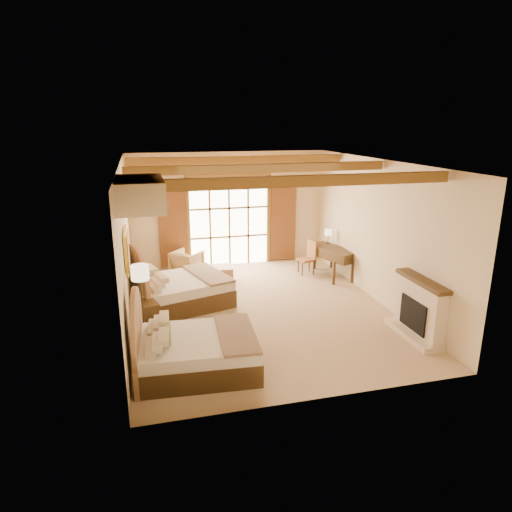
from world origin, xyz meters
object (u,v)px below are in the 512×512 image
object	(u,v)px
bed_near	(188,349)
nightstand	(144,318)
bed_far	(173,289)
armchair	(187,263)
desk	(333,261)

from	to	relation	value
bed_near	nightstand	bearing A→B (deg)	116.02
bed_far	nightstand	world-z (taller)	bed_far
bed_far	nightstand	xyz separation A→B (m)	(-0.66, -1.22, -0.10)
armchair	nightstand	bearing A→B (deg)	111.74
nightstand	desk	xyz separation A→B (m)	(4.97, 2.30, 0.10)
bed_far	armchair	xyz separation A→B (m)	(0.53, 2.17, -0.08)
bed_far	armchair	bearing A→B (deg)	59.44
armchair	desk	distance (m)	3.93
bed_near	armchair	size ratio (longest dim) A/B	2.87
bed_near	desk	world-z (taller)	bed_near
bed_near	armchair	xyz separation A→B (m)	(0.52, 5.05, -0.07)
bed_near	armchair	distance (m)	5.08
nightstand	desk	bearing A→B (deg)	7.53
armchair	bed_far	bearing A→B (deg)	117.39
bed_far	nightstand	distance (m)	1.39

